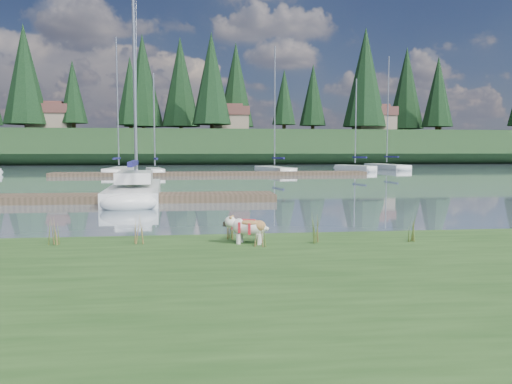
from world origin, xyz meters
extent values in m
plane|color=slate|center=(0.00, 30.00, 0.00)|extent=(200.00, 200.00, 0.00)
cube|color=#2D4F20|center=(0.00, -6.00, 0.17)|extent=(60.00, 9.00, 0.35)
cube|color=#1A3118|center=(0.00, 73.00, 2.50)|extent=(200.00, 20.00, 5.00)
cylinder|color=silver|center=(1.59, -2.63, 0.45)|extent=(0.09, 0.09, 0.19)
cylinder|color=silver|center=(1.65, -2.45, 0.45)|extent=(0.09, 0.09, 0.19)
cylinder|color=silver|center=(1.96, -2.75, 0.45)|extent=(0.09, 0.09, 0.19)
cylinder|color=silver|center=(2.01, -2.57, 0.45)|extent=(0.09, 0.09, 0.19)
ellipsoid|color=silver|center=(1.81, -2.60, 0.65)|extent=(0.70, 0.50, 0.30)
ellipsoid|color=#A4713D|center=(1.81, -2.60, 0.74)|extent=(0.51, 0.42, 0.11)
ellipsoid|color=silver|center=(1.45, -2.48, 0.74)|extent=(0.28, 0.29, 0.22)
cube|color=black|center=(1.36, -2.45, 0.70)|extent=(0.10, 0.13, 0.09)
cube|color=silver|center=(-1.90, 10.66, 0.22)|extent=(2.65, 9.17, 0.70)
ellipsoid|color=silver|center=(-2.19, 15.18, 0.22)|extent=(2.13, 2.59, 0.70)
cylinder|color=silver|center=(-1.95, 11.48, 7.66)|extent=(0.14, 0.14, 13.73)
cube|color=navy|center=(-1.81, 9.33, 1.55)|extent=(0.47, 4.12, 0.20)
cube|color=silver|center=(-1.86, 10.15, 0.95)|extent=(1.65, 3.38, 0.45)
cube|color=#4C3D2C|center=(-4.00, 9.00, 0.15)|extent=(16.00, 2.00, 0.30)
cube|color=#4C3D2C|center=(2.00, 30.00, 0.15)|extent=(26.00, 2.20, 0.30)
cube|color=silver|center=(-6.16, 33.74, 0.22)|extent=(1.79, 7.16, 0.70)
ellipsoid|color=silver|center=(-6.07, 37.30, 0.22)|extent=(1.60, 1.98, 0.70)
cylinder|color=silver|center=(-6.16, 33.74, 6.36)|extent=(0.12, 0.12, 11.12)
cube|color=navy|center=(-6.19, 32.77, 1.40)|extent=(0.27, 2.84, 0.20)
cube|color=silver|center=(-2.84, 31.77, 0.22)|extent=(2.04, 5.09, 0.70)
ellipsoid|color=silver|center=(-3.30, 34.21, 0.22)|extent=(1.32, 1.53, 0.70)
cylinder|color=silver|center=(-2.84, 31.77, 4.71)|extent=(0.12, 0.12, 7.82)
cube|color=navy|center=(-2.71, 31.10, 1.40)|extent=(0.56, 1.98, 0.20)
cube|color=silver|center=(7.90, 34.05, 0.22)|extent=(3.01, 7.18, 0.70)
ellipsoid|color=silver|center=(7.18, 37.48, 0.22)|extent=(1.89, 2.19, 0.70)
cylinder|color=silver|center=(7.90, 34.05, 6.19)|extent=(0.12, 0.12, 10.77)
cube|color=navy|center=(8.10, 33.11, 1.40)|extent=(0.77, 2.77, 0.20)
cube|color=silver|center=(16.89, 38.04, 0.22)|extent=(2.94, 5.66, 0.70)
ellipsoid|color=silver|center=(16.02, 40.67, 0.22)|extent=(1.63, 1.82, 0.70)
cylinder|color=silver|center=(16.89, 38.04, 5.08)|extent=(0.12, 0.12, 8.55)
cube|color=navy|center=(17.13, 37.32, 1.40)|extent=(0.89, 2.16, 0.20)
cube|color=silver|center=(21.62, 41.51, 0.22)|extent=(2.56, 7.86, 0.70)
ellipsoid|color=silver|center=(21.21, 45.35, 0.22)|extent=(1.90, 2.27, 0.70)
cylinder|color=silver|center=(21.62, 41.51, 6.56)|extent=(0.12, 0.12, 11.52)
cube|color=navy|center=(21.73, 40.46, 1.40)|extent=(0.52, 3.07, 0.20)
cone|color=#475B23|center=(-0.30, -2.34, 0.64)|extent=(0.03, 0.03, 0.58)
cone|color=brown|center=(-0.19, -2.41, 0.58)|extent=(0.03, 0.03, 0.46)
cone|color=#475B23|center=(-0.24, -2.31, 0.67)|extent=(0.03, 0.03, 0.64)
cone|color=brown|center=(-0.16, -2.37, 0.55)|extent=(0.03, 0.03, 0.40)
cone|color=#475B23|center=(-0.28, -2.42, 0.61)|extent=(0.03, 0.03, 0.52)
cone|color=#475B23|center=(1.43, -2.05, 0.61)|extent=(0.03, 0.03, 0.53)
cone|color=brown|center=(1.54, -2.12, 0.56)|extent=(0.03, 0.03, 0.42)
cone|color=#475B23|center=(1.49, -2.02, 0.64)|extent=(0.03, 0.03, 0.58)
cone|color=brown|center=(1.57, -2.08, 0.54)|extent=(0.03, 0.03, 0.37)
cone|color=#475B23|center=(1.45, -2.13, 0.59)|extent=(0.03, 0.03, 0.48)
cone|color=#475B23|center=(2.99, -2.67, 0.65)|extent=(0.03, 0.03, 0.60)
cone|color=brown|center=(3.10, -2.74, 0.59)|extent=(0.03, 0.03, 0.48)
cone|color=#475B23|center=(3.05, -2.64, 0.68)|extent=(0.03, 0.03, 0.66)
cone|color=brown|center=(3.13, -2.70, 0.56)|extent=(0.03, 0.03, 0.42)
cone|color=#475B23|center=(3.01, -2.75, 0.62)|extent=(0.03, 0.03, 0.54)
cone|color=#475B23|center=(-1.86, -2.35, 0.59)|extent=(0.03, 0.03, 0.49)
cone|color=brown|center=(-1.75, -2.42, 0.54)|extent=(0.03, 0.03, 0.39)
cone|color=#475B23|center=(-1.80, -2.32, 0.62)|extent=(0.03, 0.03, 0.54)
cone|color=brown|center=(-1.72, -2.38, 0.52)|extent=(0.03, 0.03, 0.34)
cone|color=#475B23|center=(-1.84, -2.43, 0.57)|extent=(0.03, 0.03, 0.44)
cone|color=#475B23|center=(1.89, -2.87, 0.55)|extent=(0.03, 0.03, 0.40)
cone|color=brown|center=(2.00, -2.94, 0.51)|extent=(0.03, 0.03, 0.32)
cone|color=#475B23|center=(1.95, -2.84, 0.57)|extent=(0.03, 0.03, 0.44)
cone|color=brown|center=(2.03, -2.90, 0.49)|extent=(0.03, 0.03, 0.28)
cone|color=#475B23|center=(1.91, -2.95, 0.53)|extent=(0.03, 0.03, 0.36)
cone|color=#475B23|center=(4.80, -2.71, 0.61)|extent=(0.03, 0.03, 0.51)
cone|color=brown|center=(4.91, -2.78, 0.55)|extent=(0.03, 0.03, 0.41)
cone|color=#475B23|center=(4.86, -2.68, 0.63)|extent=(0.03, 0.03, 0.56)
cone|color=brown|center=(4.94, -2.74, 0.53)|extent=(0.03, 0.03, 0.36)
cone|color=#475B23|center=(4.82, -2.79, 0.58)|extent=(0.03, 0.03, 0.46)
cube|color=#33281C|center=(0.00, -1.60, 0.07)|extent=(60.00, 0.50, 0.14)
cylinder|color=#382619|center=(-25.00, 68.00, 5.90)|extent=(0.60, 0.60, 1.80)
cone|color=black|center=(-25.00, 68.00, 13.55)|extent=(6.60, 6.60, 15.00)
cylinder|color=#382619|center=(-10.00, 72.00, 5.90)|extent=(0.60, 0.60, 1.80)
cone|color=black|center=(-10.00, 72.00, 11.75)|extent=(4.84, 4.84, 11.00)
cylinder|color=#382619|center=(3.00, 66.00, 5.90)|extent=(0.60, 0.60, 1.80)
cone|color=black|center=(3.00, 66.00, 13.10)|extent=(6.16, 6.16, 14.00)
cylinder|color=#382619|center=(15.00, 70.00, 5.90)|extent=(0.60, 0.60, 1.80)
cone|color=black|center=(15.00, 70.00, 10.85)|extent=(3.96, 3.96, 9.00)
cylinder|color=#382619|center=(28.00, 68.00, 5.90)|extent=(0.60, 0.60, 1.80)
cone|color=black|center=(28.00, 68.00, 14.00)|extent=(7.04, 7.04, 16.00)
cylinder|color=#382619|center=(42.00, 71.00, 5.90)|extent=(0.60, 0.60, 1.80)
cone|color=black|center=(42.00, 71.00, 12.20)|extent=(5.28, 5.28, 12.00)
cube|color=gray|center=(-22.00, 70.00, 6.40)|extent=(6.00, 5.00, 2.80)
cube|color=brown|center=(-22.00, 70.00, 8.50)|extent=(6.30, 5.30, 1.40)
cube|color=brown|center=(-22.00, 70.00, 9.30)|extent=(4.20, 3.60, 0.70)
cube|color=gray|center=(6.00, 71.00, 6.40)|extent=(6.00, 5.00, 2.80)
cube|color=brown|center=(6.00, 71.00, 8.50)|extent=(6.30, 5.30, 1.40)
cube|color=brown|center=(6.00, 71.00, 9.30)|extent=(4.20, 3.60, 0.70)
cube|color=gray|center=(30.00, 69.00, 6.40)|extent=(6.00, 5.00, 2.80)
cube|color=brown|center=(30.00, 69.00, 8.50)|extent=(6.30, 5.30, 1.40)
cube|color=brown|center=(30.00, 69.00, 9.30)|extent=(4.20, 3.60, 0.70)
camera|label=1|loc=(0.86, -11.75, 2.08)|focal=35.00mm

